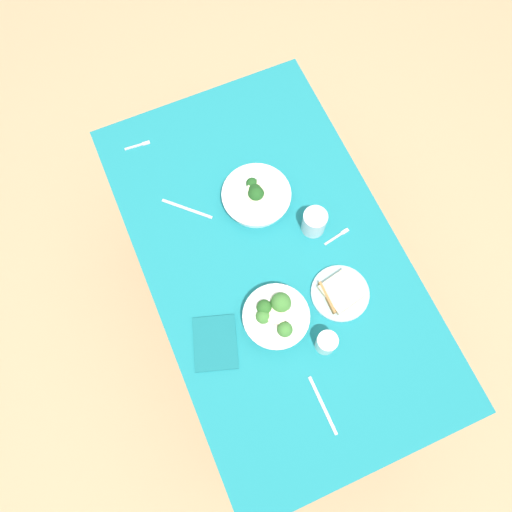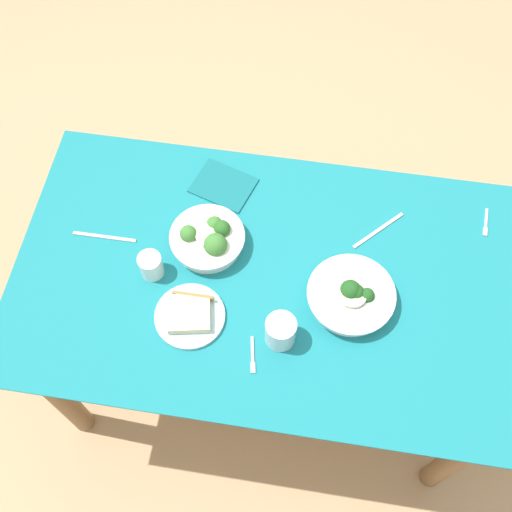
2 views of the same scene
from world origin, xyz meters
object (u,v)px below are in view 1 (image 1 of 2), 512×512
object	(u,v)px
fork_by_far_bowl	(338,236)
table_knife_right	(323,405)
water_glass_center	(314,222)
bread_side_plate	(340,293)
fork_by_near_bowl	(139,145)
water_glass_side	(326,343)
broccoli_bowl_far	(256,196)
table_knife_left	(187,209)
napkin_folded_upper	(215,343)
broccoli_bowl_near	(276,316)

from	to	relation	value
fork_by_far_bowl	table_knife_right	distance (m)	0.57
table_knife_right	water_glass_center	bearing A→B (deg)	-23.12
bread_side_plate	fork_by_near_bowl	size ratio (longest dim) A/B	2.02
water_glass_side	table_knife_right	size ratio (longest dim) A/B	0.41
broccoli_bowl_far	table_knife_right	distance (m)	0.73
water_glass_side	fork_by_far_bowl	distance (m)	0.38
fork_by_near_bowl	table_knife_left	size ratio (longest dim) A/B	0.50
water_glass_side	fork_by_near_bowl	world-z (taller)	water_glass_side
table_knife_right	napkin_folded_upper	bearing A→B (deg)	36.31
fork_by_far_bowl	table_knife_left	xyz separation A→B (m)	(-0.30, -0.44, -0.00)
napkin_folded_upper	table_knife_left	bearing A→B (deg)	169.74
napkin_folded_upper	broccoli_bowl_near	bearing A→B (deg)	89.04
fork_by_far_bowl	water_glass_center	bearing A→B (deg)	124.35
broccoli_bowl_far	water_glass_center	xyz separation A→B (m)	(0.18, 0.14, 0.02)
table_knife_right	water_glass_side	bearing A→B (deg)	-28.51
broccoli_bowl_far	table_knife_right	bearing A→B (deg)	-7.26
water_glass_center	napkin_folded_upper	bearing A→B (deg)	-62.76
water_glass_side	broccoli_bowl_near	bearing A→B (deg)	-142.41
water_glass_side	napkin_folded_upper	world-z (taller)	water_glass_side
bread_side_plate	broccoli_bowl_near	bearing A→B (deg)	-92.46
fork_by_near_bowl	table_knife_right	size ratio (longest dim) A/B	0.51
table_knife_right	fork_by_far_bowl	bearing A→B (deg)	-31.63
water_glass_side	fork_by_near_bowl	bearing A→B (deg)	-161.94
water_glass_side	table_knife_right	world-z (taller)	water_glass_side
water_glass_center	fork_by_near_bowl	size ratio (longest dim) A/B	0.99
water_glass_side	bread_side_plate	bearing A→B (deg)	138.22
fork_by_far_bowl	table_knife_left	world-z (taller)	same
bread_side_plate	napkin_folded_upper	distance (m)	0.44
bread_side_plate	fork_by_far_bowl	bearing A→B (deg)	154.89
broccoli_bowl_far	fork_by_near_bowl	world-z (taller)	broccoli_bowl_far
table_knife_left	table_knife_right	xyz separation A→B (m)	(0.79, 0.15, 0.00)
fork_by_far_bowl	table_knife_right	size ratio (longest dim) A/B	0.54
broccoli_bowl_near	water_glass_center	bearing A→B (deg)	133.83
broccoli_bowl_near	napkin_folded_upper	size ratio (longest dim) A/B	1.23
fork_by_near_bowl	table_knife_right	xyz separation A→B (m)	(1.10, 0.22, -0.00)
water_glass_side	table_knife_right	bearing A→B (deg)	-28.15
napkin_folded_upper	table_knife_right	bearing A→B (deg)	36.67
broccoli_bowl_near	table_knife_left	xyz separation A→B (m)	(-0.48, -0.12, -0.03)
broccoli_bowl_near	water_glass_side	distance (m)	0.18
bread_side_plate	fork_by_near_bowl	world-z (taller)	bread_side_plate
broccoli_bowl_far	water_glass_center	world-z (taller)	water_glass_center
bread_side_plate	water_glass_center	bearing A→B (deg)	174.66
broccoli_bowl_near	table_knife_left	size ratio (longest dim) A/B	1.13
water_glass_center	table_knife_left	xyz separation A→B (m)	(-0.24, -0.38, -0.05)
water_glass_center	table_knife_left	size ratio (longest dim) A/B	0.50
fork_by_far_bowl	fork_by_near_bowl	bearing A→B (deg)	119.10
bread_side_plate	fork_by_far_bowl	distance (m)	0.21
fork_by_near_bowl	napkin_folded_upper	xyz separation A→B (m)	(0.79, -0.01, 0.00)
water_glass_side	napkin_folded_upper	size ratio (longest dim) A/B	0.44
bread_side_plate	fork_by_far_bowl	world-z (taller)	bread_side_plate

